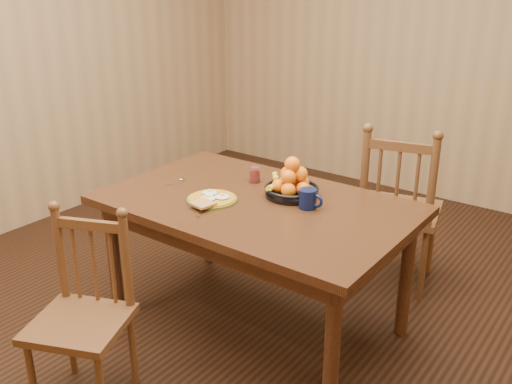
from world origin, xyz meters
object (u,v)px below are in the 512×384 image
Objects in this scene: dining_table at (256,216)px; fruit_bowl at (291,185)px; chair_far at (399,210)px; chair_near at (83,315)px; breakfast_plate at (212,199)px; coffee_mug at (308,199)px.

fruit_bowl is at bearing 57.78° from dining_table.
dining_table is 1.00m from chair_far.
fruit_bowl reaches higher than dining_table.
chair_far is (0.43, 0.89, -0.16)m from dining_table.
chair_near is 3.02× the size of breakfast_plate.
fruit_bowl is (0.11, 0.17, 0.15)m from dining_table.
fruit_bowl is at bearing 46.56° from breakfast_plate.
coffee_mug is at bearing 38.35° from chair_near.
fruit_bowl is (0.29, 0.31, 0.05)m from breakfast_plate.
fruit_bowl reaches higher than chair_near.
chair_far is at bearing 78.66° from coffee_mug.
chair_far reaches higher than chair_near.
dining_table is 0.31m from coffee_mug.
coffee_mug is (0.27, 0.08, 0.14)m from dining_table.
dining_table is 1.80× the size of chair_near.
coffee_mug reaches higher than breakfast_plate.
fruit_bowl is at bearing 47.56° from chair_near.
chair_far is 0.88m from coffee_mug.
chair_near is (-0.71, -1.82, -0.07)m from chair_far.
chair_near reaches higher than coffee_mug.
fruit_bowl is (-0.33, -0.72, 0.31)m from chair_far.
coffee_mug is (0.55, 1.01, 0.37)m from chair_near.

